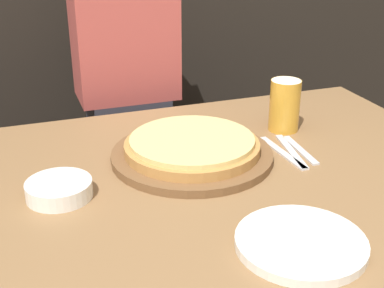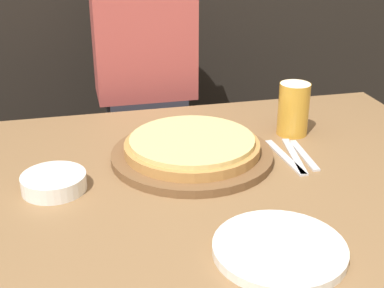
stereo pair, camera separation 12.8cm
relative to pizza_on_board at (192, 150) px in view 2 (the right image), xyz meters
name	(u,v)px [view 2 (the right image)]	position (x,y,z in m)	size (l,w,h in m)	color
pizza_on_board	(192,150)	(0.00, 0.00, 0.00)	(0.39, 0.39, 0.06)	brown
beer_glass	(294,107)	(0.30, 0.09, 0.05)	(0.08, 0.08, 0.14)	gold
dinner_plate	(279,249)	(0.06, -0.41, -0.02)	(0.24, 0.24, 0.02)	white
side_bowl	(54,182)	(-0.32, -0.08, -0.01)	(0.14, 0.14, 0.04)	white
fork	(285,157)	(0.22, -0.05, -0.02)	(0.03, 0.20, 0.00)	silver
dinner_knife	(294,156)	(0.25, -0.05, -0.02)	(0.05, 0.20, 0.00)	silver
spoon	(304,155)	(0.27, -0.05, -0.02)	(0.03, 0.17, 0.00)	silver
diner_person	(146,115)	(-0.03, 0.57, -0.12)	(0.32, 0.20, 1.37)	#33333D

